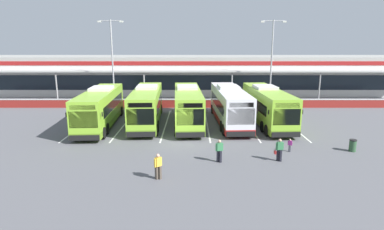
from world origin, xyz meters
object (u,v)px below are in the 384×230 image
object	(u,v)px
coach_bus_leftmost	(100,108)
pedestrian_with_handbag	(279,149)
coach_bus_centre	(187,106)
pedestrian_near_bin	(158,166)
pedestrian_child	(289,145)
lamp_post_centre	(271,57)
litter_bin	(352,145)
lamp_post_west	(112,57)
coach_bus_left_centre	(146,106)
pedestrian_in_dark_coat	(219,150)
coach_bus_right_centre	(229,106)
coach_bus_rightmost	(266,106)

from	to	relation	value
coach_bus_leftmost	pedestrian_with_handbag	size ratio (longest dim) A/B	7.57
coach_bus_centre	pedestrian_with_handbag	xyz separation A→B (m)	(6.54, -10.79, -0.93)
pedestrian_near_bin	pedestrian_child	bearing A→B (deg)	28.10
lamp_post_centre	litter_bin	world-z (taller)	lamp_post_centre
lamp_post_west	lamp_post_centre	xyz separation A→B (m)	(20.83, 0.15, 0.00)
lamp_post_west	pedestrian_near_bin	bearing A→B (deg)	-71.05
coach_bus_left_centre	pedestrian_in_dark_coat	world-z (taller)	coach_bus_left_centre
lamp_post_west	lamp_post_centre	bearing A→B (deg)	0.40
coach_bus_right_centre	litter_bin	xyz separation A→B (m)	(8.44, -8.94, -1.32)
coach_bus_rightmost	litter_bin	xyz separation A→B (m)	(4.65, -8.77, -1.32)
pedestrian_with_handbag	lamp_post_centre	distance (m)	22.46
coach_bus_rightmost	pedestrian_child	size ratio (longest dim) A/B	12.21
coach_bus_centre	lamp_post_centre	bearing A→B (deg)	44.20
lamp_post_centre	pedestrian_child	bearing A→B (deg)	-98.73
lamp_post_west	lamp_post_centre	distance (m)	20.83
pedestrian_with_handbag	lamp_post_centre	bearing A→B (deg)	78.53
coach_bus_left_centre	pedestrian_with_handbag	xyz separation A→B (m)	(10.73, -10.91, -0.93)
pedestrian_near_bin	litter_bin	world-z (taller)	pedestrian_near_bin
lamp_post_west	litter_bin	world-z (taller)	lamp_post_west
lamp_post_centre	coach_bus_left_centre	bearing A→B (deg)	-145.25
coach_bus_right_centre	lamp_post_west	size ratio (longest dim) A/B	1.11
pedestrian_in_dark_coat	lamp_post_west	world-z (taller)	lamp_post_west
pedestrian_child	lamp_post_west	bearing A→B (deg)	132.90
pedestrian_child	lamp_post_west	size ratio (longest dim) A/B	0.09
coach_bus_rightmost	pedestrian_child	xyz separation A→B (m)	(-0.18, -8.85, -1.24)
coach_bus_centre	coach_bus_rightmost	size ratio (longest dim) A/B	1.00
coach_bus_right_centre	pedestrian_near_bin	bearing A→B (deg)	-112.72
coach_bus_leftmost	coach_bus_right_centre	xyz separation A→B (m)	(12.94, 1.12, 0.00)
coach_bus_left_centre	pedestrian_near_bin	xyz separation A→B (m)	(2.57, -13.99, -0.91)
coach_bus_left_centre	coach_bus_centre	distance (m)	4.19
coach_bus_left_centre	coach_bus_rightmost	bearing A→B (deg)	-0.31
pedestrian_in_dark_coat	litter_bin	xyz separation A→B (m)	(10.40, 2.29, -0.41)
coach_bus_centre	litter_bin	size ratio (longest dim) A/B	13.18
pedestrian_child	lamp_post_centre	distance (m)	20.42
pedestrian_with_handbag	coach_bus_centre	bearing A→B (deg)	121.21
litter_bin	pedestrian_with_handbag	bearing A→B (deg)	-161.46
litter_bin	pedestrian_in_dark_coat	bearing A→B (deg)	-167.60
coach_bus_left_centre	lamp_post_west	xyz separation A→B (m)	(-5.77, 10.30, 4.50)
coach_bus_left_centre	litter_bin	distance (m)	19.13
coach_bus_centre	pedestrian_child	xyz separation A→B (m)	(7.90, -8.79, -1.24)
pedestrian_near_bin	coach_bus_right_centre	bearing A→B (deg)	67.28
coach_bus_rightmost	lamp_post_centre	world-z (taller)	lamp_post_centre
pedestrian_with_handbag	litter_bin	size ratio (longest dim) A/B	1.74
coach_bus_left_centre	pedestrian_child	bearing A→B (deg)	-36.41
pedestrian_child	pedestrian_near_bin	distance (m)	10.79
coach_bus_rightmost	pedestrian_child	world-z (taller)	coach_bus_rightmost
coach_bus_leftmost	pedestrian_with_handbag	distance (m)	18.15
pedestrian_with_handbag	pedestrian_in_dark_coat	size ratio (longest dim) A/B	1.00
litter_bin	coach_bus_rightmost	bearing A→B (deg)	117.91
coach_bus_right_centre	pedestrian_in_dark_coat	world-z (taller)	coach_bus_right_centre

